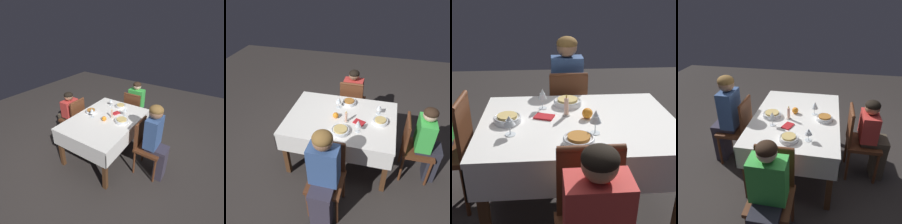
# 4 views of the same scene
# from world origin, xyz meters

# --- Properties ---
(ground_plane) EXTENTS (8.00, 8.00, 0.00)m
(ground_plane) POSITION_xyz_m (0.00, 0.00, 0.00)
(ground_plane) COLOR #332D2B
(dining_table) EXTENTS (1.39, 1.00, 0.73)m
(dining_table) POSITION_xyz_m (0.00, 0.00, 0.64)
(dining_table) COLOR white
(dining_table) RESTS_ON ground_plane
(chair_north) EXTENTS (0.38, 0.38, 0.89)m
(chair_north) POSITION_xyz_m (-0.01, 0.74, 0.50)
(chair_north) COLOR #562D19
(chair_north) RESTS_ON ground_plane
(chair_south) EXTENTS (0.38, 0.38, 0.89)m
(chair_south) POSITION_xyz_m (-0.02, -0.74, 0.50)
(chair_south) COLOR #562D19
(chair_south) RESTS_ON ground_plane
(chair_west) EXTENTS (0.38, 0.38, 0.89)m
(chair_west) POSITION_xyz_m (-0.93, 0.07, 0.50)
(chair_west) COLOR #562D19
(chair_west) RESTS_ON ground_plane
(person_adult_denim) EXTENTS (0.30, 0.34, 1.18)m
(person_adult_denim) POSITION_xyz_m (-0.01, 0.88, 0.67)
(person_adult_denim) COLOR #383342
(person_adult_denim) RESTS_ON ground_plane
(person_child_red) EXTENTS (0.30, 0.33, 1.00)m
(person_child_red) POSITION_xyz_m (-0.02, -0.90, 0.55)
(person_child_red) COLOR #4C4233
(person_child_red) RESTS_ON ground_plane
(person_child_green) EXTENTS (0.33, 0.30, 1.07)m
(person_child_green) POSITION_xyz_m (-1.09, 0.07, 0.59)
(person_child_green) COLOR #282833
(person_child_green) RESTS_ON ground_plane
(bowl_north) EXTENTS (0.22, 0.22, 0.06)m
(bowl_north) POSITION_xyz_m (-0.05, 0.28, 0.75)
(bowl_north) COLOR silver
(bowl_north) RESTS_ON dining_table
(wine_glass_north) EXTENTS (0.07, 0.07, 0.16)m
(wine_glass_north) POSITION_xyz_m (-0.25, 0.23, 0.84)
(wine_glass_north) COLOR white
(wine_glass_north) RESTS_ON dining_table
(bowl_south) EXTENTS (0.19, 0.19, 0.06)m
(bowl_south) POSITION_xyz_m (-0.04, -0.33, 0.75)
(bowl_south) COLOR silver
(bowl_south) RESTS_ON dining_table
(wine_glass_south) EXTENTS (0.08, 0.08, 0.16)m
(wine_glass_south) POSITION_xyz_m (0.08, -0.21, 0.84)
(wine_glass_south) COLOR white
(wine_glass_south) RESTS_ON dining_table
(bowl_west) EXTENTS (0.19, 0.19, 0.06)m
(bowl_west) POSITION_xyz_m (-0.50, 0.00, 0.75)
(bowl_west) COLOR silver
(bowl_west) RESTS_ON dining_table
(wine_glass_west) EXTENTS (0.07, 0.07, 0.13)m
(wine_glass_west) POSITION_xyz_m (-0.46, -0.19, 0.82)
(wine_glass_west) COLOR white
(wine_glass_west) RESTS_ON dining_table
(candle_centerpiece) EXTENTS (0.06, 0.06, 0.16)m
(candle_centerpiece) POSITION_xyz_m (-0.08, 0.08, 0.79)
(candle_centerpiece) COLOR beige
(candle_centerpiece) RESTS_ON dining_table
(orange_fruit) EXTENTS (0.08, 0.08, 0.08)m
(orange_fruit) POSITION_xyz_m (0.07, 0.03, 0.76)
(orange_fruit) COLOR orange
(orange_fruit) RESTS_ON dining_table
(napkin_red_folded) EXTENTS (0.16, 0.14, 0.01)m
(napkin_red_folded) POSITION_xyz_m (-0.24, 0.06, 0.73)
(napkin_red_folded) COLOR red
(napkin_red_folded) RESTS_ON dining_table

